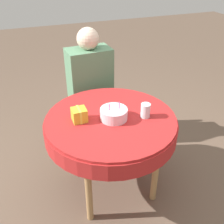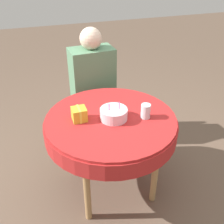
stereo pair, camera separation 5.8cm
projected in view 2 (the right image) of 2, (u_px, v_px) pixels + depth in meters
ground_plane at (111, 183)px, 2.34m from camera, size 12.00×12.00×0.00m
dining_table at (111, 127)px, 2.01m from camera, size 1.01×1.01×0.70m
chair at (91, 92)px, 2.74m from camera, size 0.41×0.41×0.94m
person at (93, 77)px, 2.56m from camera, size 0.43×0.36×1.19m
birthday_cake at (114, 114)px, 1.93m from camera, size 0.20×0.20×0.13m
drinking_glass at (146, 111)px, 1.94m from camera, size 0.07×0.07×0.11m
gift_box at (79, 114)px, 1.91m from camera, size 0.10×0.11×0.10m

